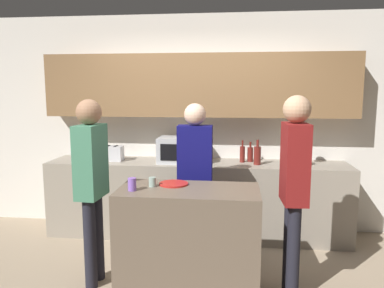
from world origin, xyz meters
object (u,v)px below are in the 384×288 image
microwave (180,150)px  person_center (91,176)px  potted_plant (305,148)px  person_left (195,170)px  bottle_1 (250,154)px  bottle_0 (242,154)px  person_right (294,179)px  plate_on_island (174,184)px  bottle_2 (257,155)px  toaster (112,153)px  cup_1 (132,184)px  cup_0 (152,182)px

microwave → person_center: (-0.62, -1.26, -0.05)m
potted_plant → person_left: (-1.20, -0.75, -0.13)m
bottle_1 → person_left: size_ratio=0.15×
bottle_1 → bottle_0: bearing=-152.4°
potted_plant → person_left: bearing=-147.9°
person_right → potted_plant: bearing=-16.6°
bottle_1 → plate_on_island: bearing=-118.7°
person_left → bottle_0: bearing=-120.6°
person_right → bottle_2: bearing=8.2°
toaster → bottle_0: bearing=2.9°
bottle_1 → cup_1: bearing=-123.6°
person_left → person_center: bearing=29.2°
potted_plant → cup_1: bearing=-139.4°
microwave → person_center: bearing=-116.2°
cup_1 → bottle_1: bearing=56.4°
cup_1 → person_right: (1.34, 0.15, 0.05)m
bottle_2 → person_right: person_right is taller
toaster → cup_0: toaster is taller
cup_1 → toaster: bearing=114.6°
toaster → bottle_2: bearing=-1.5°
microwave → bottle_2: microwave is taller
bottle_2 → person_center: 1.95m
bottle_0 → plate_on_island: size_ratio=1.03×
microwave → plate_on_island: size_ratio=2.00×
cup_1 → cup_0: bearing=46.1°
toaster → bottle_0: 1.59m
bottle_0 → plate_on_island: bottle_0 is taller
person_right → person_center: bearing=86.8°
potted_plant → person_left: person_left is taller
person_center → person_right: bearing=93.2°
cup_1 → plate_on_island: bearing=37.0°
toaster → bottle_1: bottle_1 is taller
microwave → bottle_1: 0.85m
cup_0 → cup_1: 0.20m
bottle_2 → person_right: (0.23, -1.23, 0.02)m
toaster → cup_1: 1.57m
potted_plant → bottle_1: size_ratio=1.63×
potted_plant → cup_0: potted_plant is taller
person_left → plate_on_island: bearing=71.0°
bottle_1 → bottle_2: (0.07, -0.18, 0.02)m
toaster → person_left: (1.11, -0.75, -0.02)m
cup_1 → potted_plant: bearing=40.6°
bottle_2 → cup_0: size_ratio=3.51×
person_center → plate_on_island: bearing=99.0°
bottle_2 → plate_on_island: (-0.80, -1.14, -0.07)m
bottle_1 → cup_0: size_ratio=2.91×
plate_on_island → person_right: bearing=-4.6°
bottle_1 → person_left: (-0.58, -0.89, -0.02)m
bottle_2 → person_center: bearing=-141.6°
person_center → cup_0: bearing=91.5°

